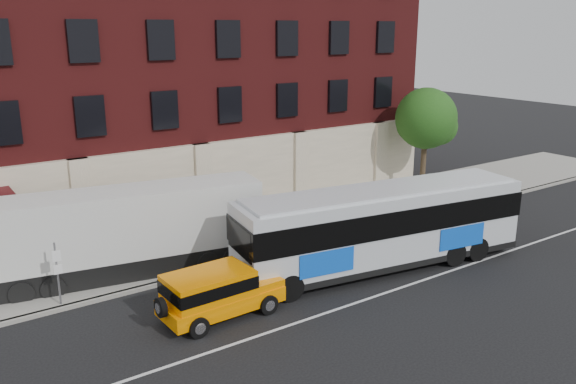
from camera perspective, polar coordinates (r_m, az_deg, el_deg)
ground at (r=21.37m, az=6.50°, el=-11.48°), size 120.00×120.00×0.00m
sidewalk at (r=28.14m, az=-5.58°, el=-4.41°), size 60.00×6.00×0.15m
kerb at (r=25.72m, az=-2.31°, el=-6.33°), size 60.00×0.25×0.15m
lane_line at (r=21.70m, az=5.62°, el=-10.98°), size 60.00×0.12×0.01m
building at (r=33.67m, az=-12.65°, el=11.71°), size 30.00×12.10×15.00m
sign_pole at (r=22.37m, az=-21.45°, el=-7.15°), size 0.30×0.20×2.50m
street_tree at (r=35.71m, az=13.30°, el=6.74°), size 3.60×3.60×6.20m
city_bus at (r=24.50m, az=9.14°, el=-3.12°), size 12.83×4.58×3.44m
yellow_suv at (r=20.61m, az=-7.01°, el=-9.50°), size 4.55×2.10×1.72m
shipping_container at (r=24.31m, az=-15.33°, el=-3.95°), size 10.99×4.03×3.59m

